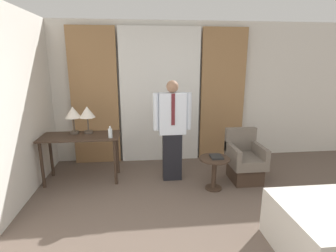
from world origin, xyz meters
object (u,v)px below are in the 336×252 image
(table_lamp_right, at_px, (87,113))
(person, at_px, (172,127))
(table_lamp_left, at_px, (73,114))
(armchair, at_px, (244,161))
(side_table, at_px, (214,168))
(desk, at_px, (81,142))
(book, at_px, (216,157))
(bottle_near_edge, at_px, (110,133))

(table_lamp_right, xyz_separation_m, person, (1.39, -0.26, -0.21))
(table_lamp_left, distance_m, armchair, 2.97)
(person, height_order, side_table, person)
(side_table, bearing_deg, desk, 165.27)
(side_table, distance_m, book, 0.18)
(desk, xyz_separation_m, bottle_near_edge, (0.51, -0.17, 0.20))
(table_lamp_left, height_order, person, person)
(desk, xyz_separation_m, table_lamp_right, (0.11, 0.13, 0.46))
(table_lamp_right, relative_size, book, 2.18)
(side_table, xyz_separation_m, book, (0.03, 0.01, 0.18))
(side_table, relative_size, book, 2.47)
(desk, bearing_deg, book, -14.24)
(person, bearing_deg, table_lamp_left, 170.88)
(table_lamp_left, bearing_deg, book, -16.71)
(book, bearing_deg, table_lamp_right, 161.53)
(desk, height_order, armchair, armchair)
(table_lamp_left, height_order, armchair, table_lamp_left)
(desk, xyz_separation_m, armchair, (2.71, -0.28, -0.34))
(table_lamp_left, distance_m, person, 1.65)
(bottle_near_edge, height_order, book, bottle_near_edge)
(desk, bearing_deg, person, -4.78)
(table_lamp_right, bearing_deg, person, -10.58)
(table_lamp_left, relative_size, side_table, 0.88)
(table_lamp_right, bearing_deg, side_table, -19.03)
(table_lamp_right, bearing_deg, bottle_near_edge, -37.98)
(armchair, bearing_deg, table_lamp_right, 170.98)
(armchair, distance_m, book, 0.66)
(table_lamp_right, xyz_separation_m, side_table, (2.00, -0.69, -0.77))
(side_table, height_order, book, book)
(table_lamp_right, bearing_deg, desk, -130.39)
(desk, distance_m, person, 1.53)
(bottle_near_edge, bearing_deg, table_lamp_right, 142.02)
(table_lamp_left, bearing_deg, armchair, -8.31)
(book, bearing_deg, desk, 165.76)
(person, bearing_deg, desk, 175.22)
(bottle_near_edge, xyz_separation_m, armchair, (2.20, -0.11, -0.54))
(table_lamp_left, distance_m, book, 2.43)
(armchair, height_order, side_table, armchair)
(desk, relative_size, side_table, 2.42)
(bottle_near_edge, distance_m, side_table, 1.73)
(desk, xyz_separation_m, person, (1.50, -0.13, 0.24))
(bottle_near_edge, distance_m, armchair, 2.27)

